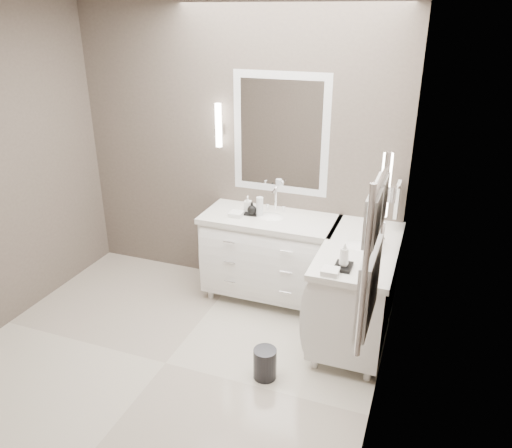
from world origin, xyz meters
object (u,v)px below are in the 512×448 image
(towel_ladder, at_px, (371,261))
(vanity_right, at_px, (357,285))
(vanity_back, at_px, (270,252))
(waste_bin, at_px, (265,363))

(towel_ladder, bearing_deg, vanity_right, 99.84)
(vanity_back, relative_size, waste_bin, 5.02)
(towel_ladder, bearing_deg, waste_bin, 145.22)
(vanity_right, distance_m, waste_bin, 1.01)
(vanity_right, xyz_separation_m, towel_ladder, (0.23, -1.30, 0.91))
(vanity_right, bearing_deg, towel_ladder, -80.16)
(waste_bin, bearing_deg, vanity_back, 107.35)
(vanity_back, distance_m, waste_bin, 1.21)
(vanity_back, bearing_deg, towel_ladder, -55.90)
(vanity_back, height_order, vanity_right, same)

